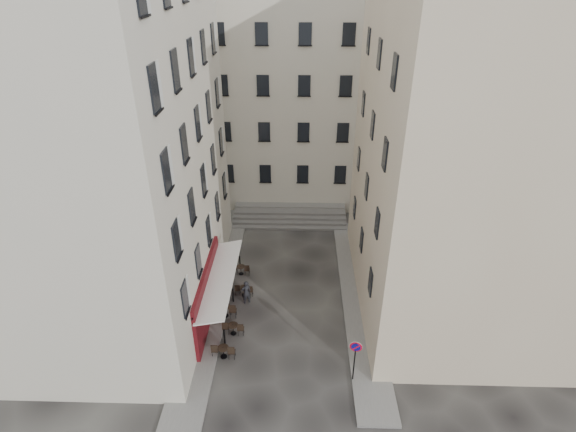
{
  "coord_description": "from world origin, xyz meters",
  "views": [
    {
      "loc": [
        0.73,
        -18.96,
        18.31
      ],
      "look_at": [
        0.1,
        4.0,
        5.28
      ],
      "focal_mm": 28.0,
      "sensor_mm": 36.0,
      "label": 1
    }
  ],
  "objects_px": {
    "bistro_table_b": "(233,328)",
    "pedestrian": "(246,292)",
    "bistro_table_a": "(223,351)",
    "no_parking_sign": "(355,354)"
  },
  "relations": [
    {
      "from": "bistro_table_a",
      "to": "bistro_table_b",
      "type": "height_order",
      "value": "bistro_table_a"
    },
    {
      "from": "no_parking_sign",
      "to": "bistro_table_a",
      "type": "height_order",
      "value": "no_parking_sign"
    },
    {
      "from": "no_parking_sign",
      "to": "bistro_table_b",
      "type": "height_order",
      "value": "no_parking_sign"
    },
    {
      "from": "bistro_table_a",
      "to": "bistro_table_b",
      "type": "xyz_separation_m",
      "value": [
        0.28,
        1.72,
        -0.02
      ]
    },
    {
      "from": "bistro_table_a",
      "to": "pedestrian",
      "type": "distance_m",
      "value": 4.48
    },
    {
      "from": "pedestrian",
      "to": "bistro_table_a",
      "type": "bearing_deg",
      "value": 52.84
    },
    {
      "from": "no_parking_sign",
      "to": "bistro_table_b",
      "type": "xyz_separation_m",
      "value": [
        -6.4,
        3.09,
        -1.42
      ]
    },
    {
      "from": "bistro_table_b",
      "to": "pedestrian",
      "type": "height_order",
      "value": "pedestrian"
    },
    {
      "from": "no_parking_sign",
      "to": "bistro_table_a",
      "type": "relative_size",
      "value": 2.08
    },
    {
      "from": "bistro_table_a",
      "to": "pedestrian",
      "type": "bearing_deg",
      "value": 80.44
    }
  ]
}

